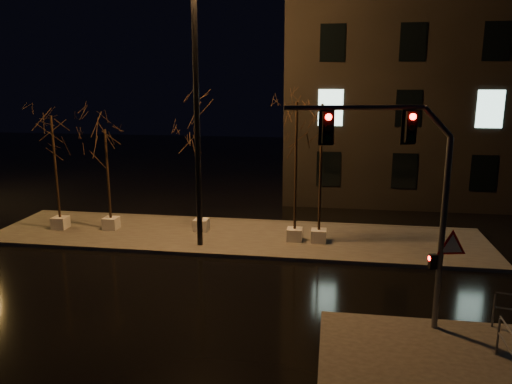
# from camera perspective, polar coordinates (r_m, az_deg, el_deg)

# --- Properties ---
(ground) EXTENTS (90.00, 90.00, 0.00)m
(ground) POSITION_cam_1_polar(r_m,az_deg,el_deg) (17.12, -6.22, -11.46)
(ground) COLOR black
(ground) RESTS_ON ground
(median) EXTENTS (22.00, 5.00, 0.15)m
(median) POSITION_cam_1_polar(r_m,az_deg,el_deg) (22.55, -2.32, -5.09)
(median) COLOR #403E39
(median) RESTS_ON ground
(sidewalk_corner) EXTENTS (7.00, 5.00, 0.15)m
(sidewalk_corner) POSITION_cam_1_polar(r_m,az_deg,el_deg) (13.90, 22.57, -18.28)
(sidewalk_corner) COLOR #403E39
(sidewalk_corner) RESTS_ON ground
(building) EXTENTS (25.00, 12.00, 15.00)m
(building) POSITION_cam_1_polar(r_m,az_deg,el_deg) (34.48, 25.98, 12.42)
(building) COLOR black
(building) RESTS_ON ground
(tree_0) EXTENTS (1.80, 1.80, 5.39)m
(tree_0) POSITION_cam_1_polar(r_m,az_deg,el_deg) (24.40, -22.18, 5.37)
(tree_0) COLOR silver
(tree_0) RESTS_ON median
(tree_1) EXTENTS (1.80, 1.80, 4.77)m
(tree_1) POSITION_cam_1_polar(r_m,az_deg,el_deg) (23.56, -16.74, 4.38)
(tree_1) COLOR silver
(tree_1) RESTS_ON median
(tree_2) EXTENTS (1.80, 1.80, 5.78)m
(tree_2) POSITION_cam_1_polar(r_m,az_deg,el_deg) (22.34, -6.53, 6.39)
(tree_2) COLOR silver
(tree_2) RESTS_ON median
(tree_3) EXTENTS (1.80, 1.80, 6.10)m
(tree_3) POSITION_cam_1_polar(r_m,az_deg,el_deg) (20.80, 4.63, 6.63)
(tree_3) COLOR silver
(tree_3) RESTS_ON median
(tree_4) EXTENTS (1.80, 1.80, 6.03)m
(tree_4) POSITION_cam_1_polar(r_m,az_deg,el_deg) (20.76, 7.51, 6.40)
(tree_4) COLOR silver
(tree_4) RESTS_ON median
(traffic_signal_mast) EXTENTS (5.01, 1.11, 6.23)m
(traffic_signal_mast) POSITION_cam_1_polar(r_m,az_deg,el_deg) (13.76, 17.10, 0.57)
(traffic_signal_mast) COLOR #54565B
(traffic_signal_mast) RESTS_ON sidewalk_corner
(streetlight_main) EXTENTS (2.83, 0.32, 11.38)m
(streetlight_main) POSITION_cam_1_polar(r_m,az_deg,el_deg) (20.23, -6.87, 11.91)
(streetlight_main) COLOR black
(streetlight_main) RESTS_ON median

